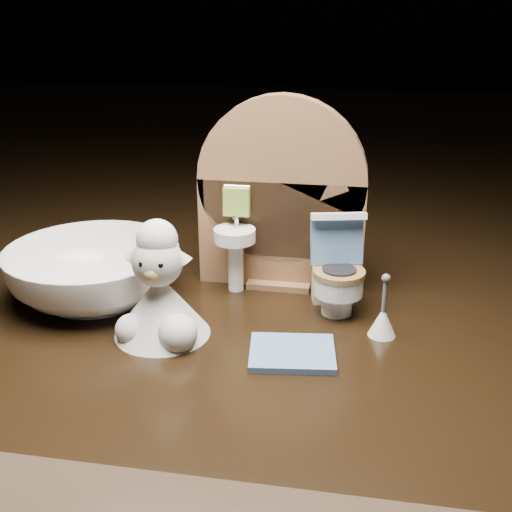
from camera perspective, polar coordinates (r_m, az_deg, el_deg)
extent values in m
cube|color=black|center=(0.49, 1.01, -10.88)|extent=(2.50, 2.50, 0.10)
cube|color=brown|center=(0.51, 2.24, 2.03)|extent=(0.13, 0.02, 0.09)
cylinder|color=brown|center=(0.49, 2.31, 6.73)|extent=(0.13, 0.02, 0.13)
cube|color=brown|center=(0.52, 2.17, -2.16)|extent=(0.05, 0.04, 0.01)
cylinder|color=white|center=(0.50, -1.81, -0.70)|extent=(0.01, 0.01, 0.04)
cylinder|color=white|center=(0.49, -1.92, 1.86)|extent=(0.03, 0.03, 0.01)
cylinder|color=silver|center=(0.49, -1.72, 3.31)|extent=(0.00, 0.00, 0.01)
cube|color=#88AD3D|center=(0.49, -1.74, 4.85)|extent=(0.02, 0.01, 0.02)
cube|color=brown|center=(0.49, 6.27, 2.36)|extent=(0.02, 0.01, 0.02)
cylinder|color=beige|center=(0.49, 6.19, 1.46)|extent=(0.02, 0.02, 0.02)
cylinder|color=white|center=(0.47, 7.19, -4.10)|extent=(0.02, 0.02, 0.02)
cylinder|color=white|center=(0.46, 7.34, -2.49)|extent=(0.04, 0.04, 0.02)
cylinder|color=brown|center=(0.46, 7.40, -1.48)|extent=(0.04, 0.04, 0.00)
cube|color=white|center=(0.49, 6.88, -1.59)|extent=(0.03, 0.02, 0.05)
cube|color=#537BA9|center=(0.47, 7.19, 1.54)|extent=(0.04, 0.02, 0.04)
cube|color=white|center=(0.46, 7.38, 3.52)|extent=(0.04, 0.02, 0.01)
cylinder|color=#9AB636|center=(0.48, 8.03, 1.54)|extent=(0.01, 0.01, 0.01)
cube|color=#537BA9|center=(0.42, 3.24, -8.59)|extent=(0.06, 0.05, 0.00)
cone|color=white|center=(0.45, 11.18, -5.72)|extent=(0.02, 0.02, 0.02)
cylinder|color=#59595B|center=(0.44, 11.37, -3.49)|extent=(0.00, 0.00, 0.03)
sphere|color=#59595B|center=(0.43, 11.49, -1.94)|extent=(0.01, 0.01, 0.01)
cone|color=silver|center=(0.44, -8.44, -4.32)|extent=(0.07, 0.07, 0.04)
sphere|color=silver|center=(0.43, -6.98, -6.81)|extent=(0.03, 0.03, 0.03)
sphere|color=silver|center=(0.44, -11.02, -6.45)|extent=(0.02, 0.02, 0.02)
sphere|color=beige|center=(0.43, -8.77, -0.47)|extent=(0.03, 0.03, 0.03)
sphere|color=tan|center=(0.42, -9.18, -1.52)|extent=(0.01, 0.01, 0.01)
sphere|color=silver|center=(0.42, -8.80, 1.44)|extent=(0.03, 0.03, 0.03)
cone|color=beige|center=(0.43, -10.69, 0.29)|extent=(0.02, 0.01, 0.02)
cone|color=beige|center=(0.42, -6.71, 0.09)|extent=(0.02, 0.01, 0.02)
sphere|color=black|center=(0.41, -10.10, -0.73)|extent=(0.00, 0.00, 0.00)
sphere|color=black|center=(0.41, -8.49, -0.81)|extent=(0.00, 0.00, 0.00)
imported|color=white|center=(0.50, -14.24, -1.51)|extent=(0.16, 0.16, 0.04)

